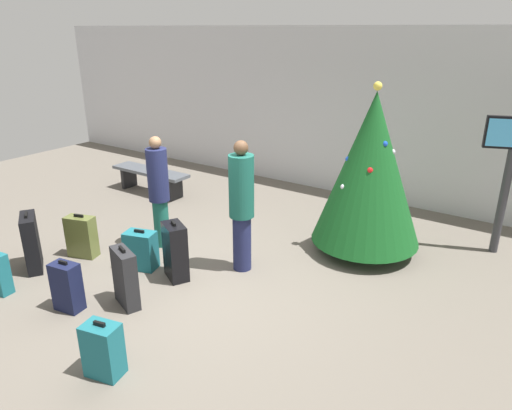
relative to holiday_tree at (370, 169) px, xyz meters
The scene contains 14 objects.
ground_plane 2.82m from the holiday_tree, 124.76° to the right, with size 16.00×16.00×0.00m, color #665E54.
back_wall 2.76m from the holiday_tree, 121.59° to the left, with size 16.00×0.20×3.18m, color silver.
holiday_tree is the anchor object (origin of this frame).
flight_info_kiosk 1.95m from the holiday_tree, 33.49° to the left, with size 0.78×0.34×2.02m.
waiting_bench 4.65m from the holiday_tree, behind, with size 1.75×0.44×0.48m.
traveller_0 3.08m from the holiday_tree, 149.29° to the right, with size 0.34×0.34×1.70m.
traveller_1 1.91m from the holiday_tree, 128.55° to the right, with size 0.42×0.42×1.81m.
suitcase_0 4.80m from the holiday_tree, 138.85° to the right, with size 0.53×0.43×0.82m.
suitcase_1 4.26m from the holiday_tree, 143.25° to the right, with size 0.46×0.33×0.65m.
suitcase_2 2.93m from the holiday_tree, 128.81° to the right, with size 0.46×0.40×0.81m.
suitcase_3 4.25m from the holiday_tree, 123.47° to the right, with size 0.36×0.25×0.64m.
suitcase_4 4.19m from the holiday_tree, 104.54° to the right, with size 0.39×0.30×0.59m.
suitcase_6 3.60m from the holiday_tree, 120.85° to the right, with size 0.47×0.31×0.76m.
suitcase_7 3.40m from the holiday_tree, 136.11° to the right, with size 0.47×0.37×0.57m.
Camera 1 is at (3.67, -4.06, 3.14)m, focal length 32.75 mm.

